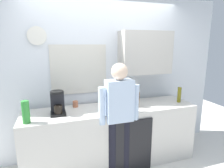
# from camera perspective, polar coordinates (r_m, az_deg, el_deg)

# --- Properties ---
(kitchen_counter) EXTENTS (2.57, 0.64, 0.90)m
(kitchen_counter) POSITION_cam_1_polar(r_m,az_deg,el_deg) (3.02, 0.05, -15.34)
(kitchen_counter) COLOR beige
(kitchen_counter) RESTS_ON ground_plane
(dishwasher_panel) EXTENTS (0.56, 0.02, 0.81)m
(dishwasher_panel) POSITION_cam_1_polar(r_m,az_deg,el_deg) (2.84, 6.59, -18.36)
(dishwasher_panel) COLOR black
(dishwasher_panel) RESTS_ON ground_plane
(back_wall_assembly) EXTENTS (4.17, 0.42, 2.60)m
(back_wall_assembly) POSITION_cam_1_polar(r_m,az_deg,el_deg) (3.12, -0.86, 3.27)
(back_wall_assembly) COLOR silver
(back_wall_assembly) RESTS_ON ground_plane
(coffee_maker) EXTENTS (0.20, 0.20, 0.33)m
(coffee_maker) POSITION_cam_1_polar(r_m,az_deg,el_deg) (2.66, -16.17, -5.73)
(coffee_maker) COLOR black
(coffee_maker) RESTS_ON kitchen_counter
(bottle_clear_soda) EXTENTS (0.09, 0.09, 0.28)m
(bottle_clear_soda) POSITION_cam_1_polar(r_m,az_deg,el_deg) (2.50, -24.68, -7.73)
(bottle_clear_soda) COLOR #2D8C33
(bottle_clear_soda) RESTS_ON kitchen_counter
(bottle_amber_beer) EXTENTS (0.06, 0.06, 0.23)m
(bottle_amber_beer) POSITION_cam_1_polar(r_m,az_deg,el_deg) (2.86, 7.73, -4.78)
(bottle_amber_beer) COLOR brown
(bottle_amber_beer) RESTS_ON kitchen_counter
(bottle_olive_oil) EXTENTS (0.06, 0.06, 0.25)m
(bottle_olive_oil) POSITION_cam_1_polar(r_m,az_deg,el_deg) (3.27, 19.71, -3.08)
(bottle_olive_oil) COLOR olive
(bottle_olive_oil) RESTS_ON kitchen_counter
(bottle_dark_sauce) EXTENTS (0.06, 0.06, 0.18)m
(bottle_dark_sauce) POSITION_cam_1_polar(r_m,az_deg,el_deg) (2.95, 5.93, -4.69)
(bottle_dark_sauce) COLOR black
(bottle_dark_sauce) RESTS_ON kitchen_counter
(cup_yellow_cup) EXTENTS (0.07, 0.07, 0.08)m
(cup_yellow_cup) POSITION_cam_1_polar(r_m,az_deg,el_deg) (3.16, 6.07, -4.46)
(cup_yellow_cup) COLOR yellow
(cup_yellow_cup) RESTS_ON kitchen_counter
(cup_terracotta_mug) EXTENTS (0.08, 0.08, 0.09)m
(cup_terracotta_mug) POSITION_cam_1_polar(r_m,az_deg,el_deg) (2.92, -11.05, -5.97)
(cup_terracotta_mug) COLOR #B26647
(cup_terracotta_mug) RESTS_ON kitchen_counter
(mixing_bowl) EXTENTS (0.22, 0.22, 0.08)m
(mixing_bowl) POSITION_cam_1_polar(r_m,az_deg,el_deg) (2.85, 0.10, -6.32)
(mixing_bowl) COLOR white
(mixing_bowl) RESTS_ON kitchen_counter
(dish_soap) EXTENTS (0.06, 0.06, 0.18)m
(dish_soap) POSITION_cam_1_polar(r_m,az_deg,el_deg) (2.96, 3.77, -4.85)
(dish_soap) COLOR blue
(dish_soap) RESTS_ON kitchen_counter
(person_at_sink) EXTENTS (0.57, 0.22, 1.60)m
(person_at_sink) POSITION_cam_1_polar(r_m,az_deg,el_deg) (2.55, 2.18, -8.32)
(person_at_sink) COLOR black
(person_at_sink) RESTS_ON ground_plane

